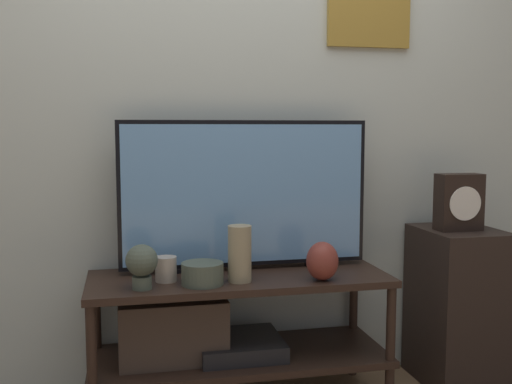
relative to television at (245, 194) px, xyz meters
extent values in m
cube|color=beige|center=(-0.05, 0.18, 0.43)|extent=(6.40, 0.06, 2.70)
cube|color=olive|center=(0.63, 0.14, 0.84)|extent=(0.41, 0.02, 0.35)
cube|color=white|center=(0.63, 0.14, 0.84)|extent=(0.37, 0.01, 0.31)
cube|color=black|center=(-0.05, -0.10, -0.35)|extent=(1.27, 0.48, 0.03)
cube|color=black|center=(-0.05, -0.10, -0.70)|extent=(1.27, 0.48, 0.03)
cylinder|color=black|center=(-0.65, -0.31, -0.63)|extent=(0.04, 0.04, 0.58)
cylinder|color=black|center=(0.56, -0.31, -0.63)|extent=(0.04, 0.04, 0.58)
cylinder|color=black|center=(-0.65, 0.10, -0.63)|extent=(0.04, 0.04, 0.58)
cylinder|color=black|center=(0.56, 0.10, -0.63)|extent=(0.04, 0.04, 0.58)
cube|color=black|center=(-0.05, -0.10, -0.65)|extent=(0.36, 0.33, 0.07)
cube|color=#47382D|center=(-0.33, -0.10, -0.55)|extent=(0.45, 0.26, 0.26)
cylinder|color=black|center=(-0.30, 0.00, -0.33)|extent=(0.05, 0.05, 0.02)
cylinder|color=black|center=(0.30, 0.00, -0.33)|extent=(0.05, 0.05, 0.02)
cube|color=black|center=(0.00, 0.00, 0.00)|extent=(1.10, 0.04, 0.64)
cube|color=#6B9ED1|center=(0.00, -0.01, 0.00)|extent=(1.07, 0.01, 0.61)
cylinder|color=tan|center=(-0.06, -0.20, -0.22)|extent=(0.10, 0.10, 0.23)
ellipsoid|color=brown|center=(0.27, -0.26, -0.26)|extent=(0.13, 0.13, 0.16)
cylinder|color=#4C5647|center=(-0.22, -0.22, -0.30)|extent=(0.17, 0.17, 0.09)
cylinder|color=#C1B29E|center=(-0.36, -0.14, -0.29)|extent=(0.09, 0.09, 0.10)
cylinder|color=#4C5647|center=(-0.46, -0.24, -0.31)|extent=(0.08, 0.08, 0.05)
sphere|color=#4C5647|center=(-0.46, -0.24, -0.23)|extent=(0.13, 0.13, 0.13)
cube|color=black|center=(1.01, -0.08, -0.55)|extent=(0.35, 0.42, 0.74)
cube|color=black|center=(0.98, -0.10, -0.05)|extent=(0.21, 0.10, 0.26)
cylinder|color=white|center=(0.98, -0.16, -0.05)|extent=(0.15, 0.01, 0.15)
camera|label=1|loc=(-0.52, -2.57, 0.29)|focal=42.00mm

